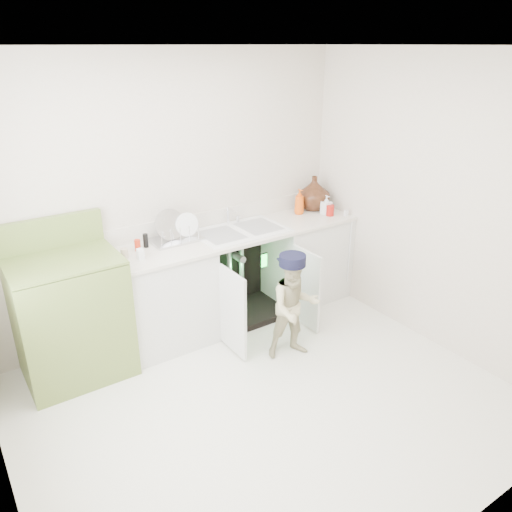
% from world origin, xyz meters
% --- Properties ---
extents(ground, '(3.50, 3.50, 0.00)m').
position_xyz_m(ground, '(0.00, 0.00, 0.00)').
color(ground, silver).
rests_on(ground, ground).
extents(room_shell, '(6.00, 5.50, 1.26)m').
position_xyz_m(room_shell, '(0.00, 0.00, 1.25)').
color(room_shell, beige).
rests_on(room_shell, ground).
extents(counter_run, '(2.44, 1.02, 1.25)m').
position_xyz_m(counter_run, '(0.59, 1.21, 0.48)').
color(counter_run, silver).
rests_on(counter_run, ground).
extents(avocado_stove, '(0.82, 0.65, 1.27)m').
position_xyz_m(avocado_stove, '(-1.06, 1.18, 0.52)').
color(avocado_stove, olive).
rests_on(avocado_stove, ground).
extents(repair_worker, '(0.53, 0.71, 0.94)m').
position_xyz_m(repair_worker, '(0.57, 0.39, 0.47)').
color(repair_worker, '#C1B88B').
rests_on(repair_worker, ground).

